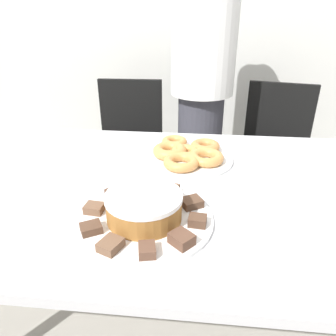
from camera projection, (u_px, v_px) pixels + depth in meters
The scene contains 23 objects.
table at pixel (153, 206), 1.08m from camera, with size 1.73×0.94×0.76m.
person_standing at pixel (202, 85), 1.79m from camera, with size 0.34×0.34×1.66m.
office_chair_left at pixel (129, 157), 2.08m from camera, with size 0.45×0.45×0.86m.
office_chair_right at pixel (272, 164), 2.00m from camera, with size 0.52×0.52×0.86m.
plate_cake at pixel (145, 219), 0.87m from camera, with size 0.37×0.37×0.01m.
plate_donuts at pixel (185, 158), 1.22m from camera, with size 0.36×0.36×0.01m.
frosted_cake at pixel (144, 207), 0.85m from camera, with size 0.20×0.20×0.07m.
lamington_0 at pixel (197, 221), 0.84m from camera, with size 0.05×0.04×0.02m.
lamington_1 at pixel (192, 202), 0.91m from camera, with size 0.07×0.07×0.02m.
lamington_2 at pixel (171, 190), 0.97m from camera, with size 0.06×0.06×0.03m.
lamington_3 at pixel (142, 188), 0.99m from camera, with size 0.05×0.05×0.02m.
lamington_4 at pixel (114, 194), 0.96m from camera, with size 0.06×0.06×0.02m.
lamington_5 at pixel (94, 208), 0.89m from camera, with size 0.05×0.05×0.02m.
lamington_6 at pixel (91, 228), 0.81m from camera, with size 0.07×0.06×0.02m.
lamington_7 at pixel (111, 245), 0.75m from camera, with size 0.06×0.07×0.02m.
lamington_8 at pixel (147, 250), 0.74m from camera, with size 0.05×0.05×0.02m.
lamington_9 at pixel (182, 239), 0.77m from camera, with size 0.07×0.07×0.03m.
donut_0 at pixel (185, 152), 1.21m from camera, with size 0.11×0.11×0.03m.
donut_1 at pixel (170, 151), 1.21m from camera, with size 0.13×0.13×0.04m.
donut_2 at pixel (181, 162), 1.13m from camera, with size 0.12×0.12×0.03m.
donut_3 at pixel (206, 157), 1.17m from camera, with size 0.12×0.12×0.03m.
donut_4 at pixel (205, 147), 1.25m from camera, with size 0.11×0.11×0.04m.
donut_5 at pixel (174, 142), 1.30m from camera, with size 0.10×0.10×0.03m.
Camera 1 is at (0.14, -0.90, 1.28)m, focal length 35.00 mm.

